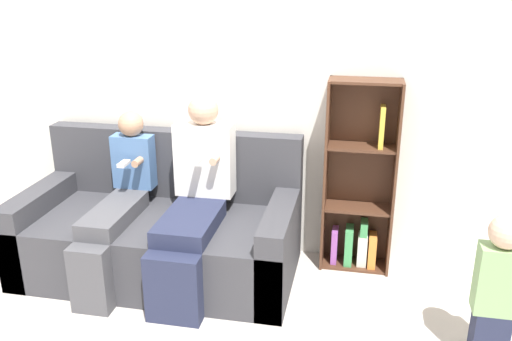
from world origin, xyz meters
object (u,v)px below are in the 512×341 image
Objects in this scene: adult_seated at (195,195)px; toddler_standing at (497,287)px; couch at (161,233)px; child_seated at (116,203)px; bookshelf at (360,192)px.

toddler_standing is (1.81, -0.49, -0.18)m from adult_seated.
child_seated is (-0.25, -0.13, 0.26)m from couch.
bookshelf is (1.07, 0.45, -0.07)m from adult_seated.
child_seated reaches higher than toddler_standing.
bookshelf is (-0.74, 0.94, 0.11)m from toddler_standing.
couch is 0.39m from child_seated.
adult_seated is at bearing 4.96° from child_seated.
couch is 1.51× the size of adult_seated.
bookshelf is at bearing 15.09° from couch.
child_seated is 0.81× the size of bookshelf.
bookshelf reaches higher than toddler_standing.
bookshelf reaches higher than adult_seated.
adult_seated is at bearing -157.19° from bookshelf.
bookshelf is at bearing 22.81° from adult_seated.
toddler_standing is (2.10, -0.58, 0.17)m from couch.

